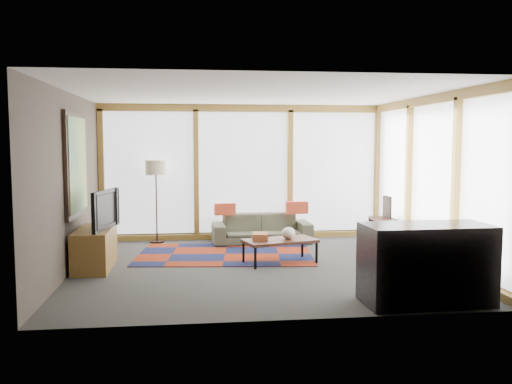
{
  "coord_description": "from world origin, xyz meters",
  "views": [
    {
      "loc": [
        -1.0,
        -8.01,
        1.88
      ],
      "look_at": [
        0.0,
        0.4,
        1.1
      ],
      "focal_mm": 38.0,
      "sensor_mm": 36.0,
      "label": 1
    }
  ],
  "objects": [
    {
      "name": "bowl_a",
      "position": [
        2.38,
        0.03,
        0.56
      ],
      "size": [
        0.23,
        0.23,
        0.1
      ],
      "primitive_type": "ellipsoid",
      "rotation": [
        0.0,
        0.0,
        -0.19
      ],
      "color": "black",
      "rests_on": "bookshelf"
    },
    {
      "name": "shelf_picture",
      "position": [
        2.5,
        1.34,
        0.71
      ],
      "size": [
        0.06,
        0.31,
        0.4
      ],
      "primitive_type": "cube",
      "rotation": [
        0.0,
        0.0,
        0.07
      ],
      "color": "black",
      "rests_on": "bookshelf"
    },
    {
      "name": "floor_lamp",
      "position": [
        -1.66,
        2.2,
        0.77
      ],
      "size": [
        0.39,
        0.39,
        1.55
      ],
      "primitive_type": null,
      "color": "black",
      "rests_on": "ground"
    },
    {
      "name": "ground",
      "position": [
        0.0,
        0.0,
        0.0
      ],
      "size": [
        5.5,
        5.5,
        0.0
      ],
      "primitive_type": "plane",
      "color": "#2C2C2A",
      "rests_on": "ground"
    },
    {
      "name": "vase",
      "position": [
        0.49,
        0.23,
        0.46
      ],
      "size": [
        0.24,
        0.24,
        0.19
      ],
      "primitive_type": "ellipsoid",
      "rotation": [
        0.0,
        0.0,
        -0.12
      ],
      "color": "beige",
      "rests_on": "coffee_table"
    },
    {
      "name": "pillow_right",
      "position": [
        0.96,
        1.95,
        0.65
      ],
      "size": [
        0.42,
        0.13,
        0.23
      ],
      "primitive_type": "cube",
      "rotation": [
        0.0,
        0.0,
        -0.0
      ],
      "color": "#B63D22",
      "rests_on": "sofa"
    },
    {
      "name": "pillow_left",
      "position": [
        -0.4,
        1.93,
        0.64
      ],
      "size": [
        0.4,
        0.18,
        0.21
      ],
      "primitive_type": "cube",
      "rotation": [
        0.0,
        0.0,
        0.17
      ],
      "color": "#B63D22",
      "rests_on": "sofa"
    },
    {
      "name": "television",
      "position": [
        -2.37,
        0.16,
        0.89
      ],
      "size": [
        0.34,
        1.02,
        0.58
      ],
      "primitive_type": "imported",
      "rotation": [
        0.0,
        0.0,
        1.36
      ],
      "color": "black",
      "rests_on": "tv_console"
    },
    {
      "name": "bowl_b",
      "position": [
        2.43,
        0.37,
        0.56
      ],
      "size": [
        0.18,
        0.18,
        0.08
      ],
      "primitive_type": "ellipsoid",
      "rotation": [
        0.0,
        0.0,
        0.08
      ],
      "color": "black",
      "rests_on": "bookshelf"
    },
    {
      "name": "sofa",
      "position": [
        0.29,
        1.95,
        0.27
      ],
      "size": [
        1.86,
        0.79,
        0.54
      ],
      "primitive_type": "imported",
      "rotation": [
        0.0,
        0.0,
        0.04
      ],
      "color": "#373C2D",
      "rests_on": "ground"
    },
    {
      "name": "bar_counter",
      "position": [
        1.7,
        -2.09,
        0.47
      ],
      "size": [
        1.49,
        0.72,
        0.93
      ],
      "primitive_type": "cube",
      "rotation": [
        0.0,
        0.0,
        0.02
      ],
      "color": "black",
      "rests_on": "ground"
    },
    {
      "name": "book_stack",
      "position": [
        0.04,
        0.24,
        0.42
      ],
      "size": [
        0.26,
        0.31,
        0.1
      ],
      "primitive_type": "cube",
      "rotation": [
        0.0,
        0.0,
        -0.08
      ],
      "color": "#955128",
      "rests_on": "coffee_table"
    },
    {
      "name": "rug",
      "position": [
        -0.46,
        0.94,
        0.01
      ],
      "size": [
        3.06,
        2.14,
        0.01
      ],
      "primitive_type": "cube",
      "rotation": [
        0.0,
        0.0,
        -0.11
      ],
      "color": "maroon",
      "rests_on": "ground"
    },
    {
      "name": "tv_console",
      "position": [
        -2.45,
        0.17,
        0.3
      ],
      "size": [
        0.5,
        1.19,
        0.6
      ],
      "primitive_type": "cube",
      "color": "brown",
      "rests_on": "ground"
    },
    {
      "name": "bookshelf",
      "position": [
        2.43,
        0.59,
        0.26
      ],
      "size": [
        0.37,
        2.06,
        0.51
      ],
      "primitive_type": null,
      "color": "black",
      "rests_on": "ground"
    },
    {
      "name": "room_envelope",
      "position": [
        0.49,
        0.56,
        1.54
      ],
      "size": [
        5.52,
        5.02,
        2.62
      ],
      "color": "#3F352F",
      "rests_on": "ground"
    },
    {
      "name": "coffee_table",
      "position": [
        0.35,
        0.2,
        0.19
      ],
      "size": [
        1.23,
        0.85,
        0.37
      ],
      "primitive_type": null,
      "rotation": [
        0.0,
        0.0,
        0.28
      ],
      "color": "black",
      "rests_on": "ground"
    }
  ]
}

